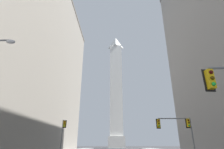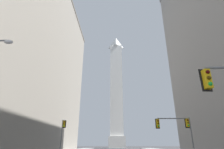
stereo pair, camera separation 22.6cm
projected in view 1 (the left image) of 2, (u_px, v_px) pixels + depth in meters
building_left at (8, 49)px, 37.47m from camera, size 20.94×57.91×41.31m
obelisk at (116, 89)px, 88.64m from camera, size 7.62×7.62×58.23m
traffic_light_mid_right at (179, 127)px, 23.56m from camera, size 4.80×0.52×4.94m
traffic_light_mid_left at (63, 131)px, 30.69m from camera, size 0.78×0.50×5.62m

